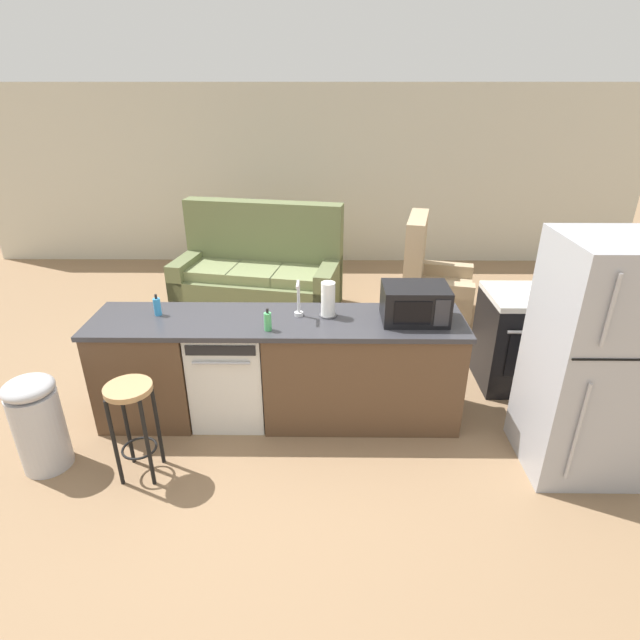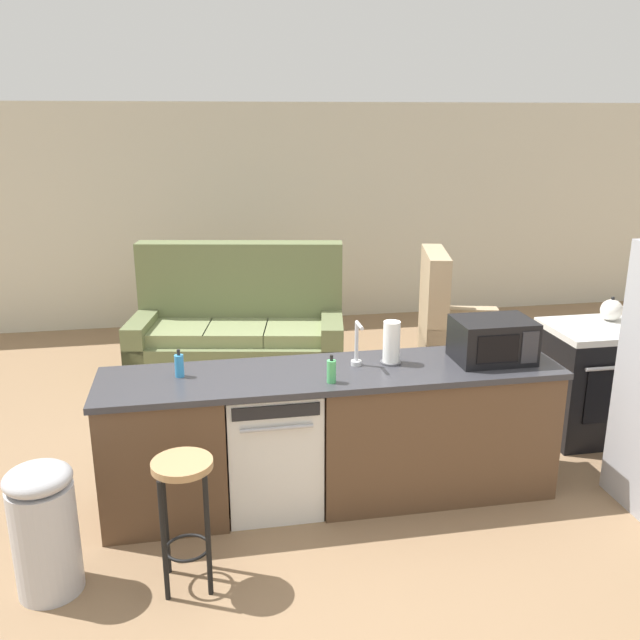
{
  "view_description": "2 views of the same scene",
  "coord_description": "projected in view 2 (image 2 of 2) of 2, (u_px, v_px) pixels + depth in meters",
  "views": [
    {
      "loc": [
        0.52,
        -3.52,
        2.55
      ],
      "look_at": [
        0.48,
        0.12,
        0.84
      ],
      "focal_mm": 28.0,
      "sensor_mm": 36.0,
      "label": 1
    },
    {
      "loc": [
        -0.65,
        -3.92,
        2.44
      ],
      "look_at": [
        0.17,
        0.54,
        1.07
      ],
      "focal_mm": 38.0,
      "sensor_mm": 36.0,
      "label": 2
    }
  ],
  "objects": [
    {
      "name": "kettle",
      "position": [
        612.0,
        310.0,
        5.3
      ],
      "size": [
        0.21,
        0.17,
        0.19
      ],
      "color": "silver",
      "rests_on": "stove_range"
    },
    {
      "name": "dish_soap_bottle",
      "position": [
        179.0,
        365.0,
        4.16
      ],
      "size": [
        0.06,
        0.06,
        0.18
      ],
      "color": "#338CCC",
      "rests_on": "kitchen_counter"
    },
    {
      "name": "trash_bin",
      "position": [
        44.0,
        528.0,
        3.54
      ],
      "size": [
        0.35,
        0.35,
        0.74
      ],
      "color": "#B7B7BC",
      "rests_on": "ground_plane"
    },
    {
      "name": "wall_back",
      "position": [
        276.0,
        215.0,
        8.15
      ],
      "size": [
        10.0,
        0.06,
        2.6
      ],
      "color": "beige",
      "rests_on": "ground_plane"
    },
    {
      "name": "stove_range",
      "position": [
        593.0,
        381.0,
        5.31
      ],
      "size": [
        0.76,
        0.68,
        0.9
      ],
      "color": "black",
      "rests_on": "ground_plane"
    },
    {
      "name": "kitchen_counter",
      "position": [
        346.0,
        438.0,
        4.44
      ],
      "size": [
        2.94,
        0.66,
        0.9
      ],
      "color": "brown",
      "rests_on": "ground_plane"
    },
    {
      "name": "paper_towel_roll",
      "position": [
        391.0,
        343.0,
        4.37
      ],
      "size": [
        0.14,
        0.14,
        0.28
      ],
      "color": "#4C4C51",
      "rests_on": "kitchen_counter"
    },
    {
      "name": "couch",
      "position": [
        240.0,
        335.0,
        6.6
      ],
      "size": [
        2.13,
        1.26,
        1.27
      ],
      "color": "#667047",
      "rests_on": "ground_plane"
    },
    {
      "name": "soap_bottle",
      "position": [
        331.0,
        371.0,
        4.07
      ],
      "size": [
        0.06,
        0.06,
        0.18
      ],
      "color": "#4CB266",
      "rests_on": "kitchen_counter"
    },
    {
      "name": "ground_plane",
      "position": [
        310.0,
        498.0,
        4.52
      ],
      "size": [
        24.0,
        24.0,
        0.0
      ],
      "primitive_type": "plane",
      "color": "#896B4C"
    },
    {
      "name": "dishwasher",
      "position": [
        272.0,
        444.0,
        4.35
      ],
      "size": [
        0.58,
        0.61,
        0.84
      ],
      "color": "silver",
      "rests_on": "ground_plane"
    },
    {
      "name": "microwave",
      "position": [
        493.0,
        340.0,
        4.42
      ],
      "size": [
        0.5,
        0.37,
        0.28
      ],
      "color": "black",
      "rests_on": "kitchen_counter"
    },
    {
      "name": "bar_stool",
      "position": [
        184.0,
        496.0,
        3.54
      ],
      "size": [
        0.32,
        0.32,
        0.74
      ],
      "color": "tan",
      "rests_on": "ground_plane"
    },
    {
      "name": "sink_faucet",
      "position": [
        357.0,
        347.0,
        4.32
      ],
      "size": [
        0.07,
        0.18,
        0.3
      ],
      "color": "silver",
      "rests_on": "kitchen_counter"
    },
    {
      "name": "armchair",
      "position": [
        452.0,
        337.0,
        6.7
      ],
      "size": [
        0.97,
        1.01,
        1.2
      ],
      "color": "tan",
      "rests_on": "ground_plane"
    }
  ]
}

